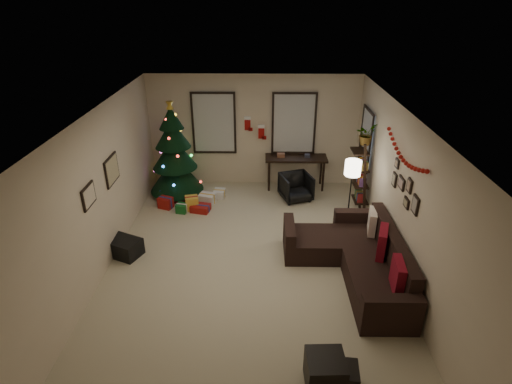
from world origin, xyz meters
TOP-DOWN VIEW (x-y plane):
  - floor at (0.00, 0.00)m, footprint 7.00×7.00m
  - ceiling at (0.00, 0.00)m, footprint 7.00×7.00m
  - wall_back at (0.00, 3.50)m, footprint 5.00×0.00m
  - wall_front at (0.00, -3.50)m, footprint 5.00×0.00m
  - wall_left at (-2.50, 0.00)m, footprint 0.00×7.00m
  - wall_right at (2.50, 0.00)m, footprint 0.00×7.00m
  - window_back_left at (-0.95, 3.47)m, footprint 1.05×0.06m
  - window_back_right at (0.95, 3.47)m, footprint 1.05×0.06m
  - window_right_wall at (2.47, 2.55)m, footprint 0.06×0.90m
  - christmas_tree at (-1.82, 2.80)m, footprint 1.24×1.24m
  - presents at (-1.41, 2.23)m, footprint 1.50×1.01m
  - sofa at (1.85, -0.17)m, footprint 1.83×2.67m
  - pillow_red_a at (2.21, -1.11)m, footprint 0.18×0.49m
  - pillow_red_b at (2.21, -0.22)m, footprint 0.28×0.51m
  - pillow_cream at (2.21, 0.48)m, footprint 0.21×0.45m
  - ottoman_near at (0.99, -2.47)m, footprint 0.48×0.48m
  - ottoman_far at (1.21, -2.50)m, footprint 0.38×0.38m
  - desk at (1.02, 3.22)m, footprint 1.48×0.53m
  - desk_chair at (0.99, 2.57)m, footprint 0.75×0.73m
  - bookshelf at (2.30, 1.93)m, footprint 0.30×0.50m
  - potted_plant at (2.30, 1.99)m, footprint 0.67×0.67m
  - floor_lamp at (1.95, 1.30)m, footprint 0.31×0.31m
  - art_map at (-2.48, 0.70)m, footprint 0.04×0.60m
  - art_abstract at (-2.48, -0.37)m, footprint 0.04×0.45m
  - gallery at (2.48, -0.07)m, footprint 0.03×1.25m
  - garland at (2.45, 0.11)m, footprint 0.08×1.90m
  - stocking_left at (-0.14, 3.50)m, footprint 0.20×0.05m
  - stocking_right at (0.19, 3.37)m, footprint 0.20×0.05m
  - storage_bin at (-2.34, 0.28)m, footprint 0.76×0.65m

SIDE VIEW (x-z plane):
  - floor at x=0.00m, z-range 0.00..0.00m
  - presents at x=-1.41m, z-range -0.03..0.27m
  - storage_bin at x=-2.34m, z-range 0.00..0.32m
  - ottoman_far at x=1.21m, z-range 0.00..0.33m
  - ottoman_near at x=0.99m, z-range 0.00..0.44m
  - sofa at x=1.85m, z-range -0.15..0.71m
  - desk_chair at x=0.99m, z-range 0.00..0.62m
  - pillow_cream at x=2.21m, z-range 0.41..0.85m
  - pillow_red_a at x=2.21m, z-range 0.40..0.88m
  - pillow_red_b at x=2.21m, z-range 0.39..0.89m
  - desk at x=1.02m, z-range 0.30..1.10m
  - bookshelf at x=2.30m, z-range -0.03..1.65m
  - christmas_tree at x=-1.82m, z-range -0.20..2.12m
  - floor_lamp at x=1.95m, z-range 0.50..1.98m
  - wall_left at x=-2.50m, z-range -2.15..4.85m
  - wall_right at x=2.50m, z-range -2.15..4.85m
  - wall_back at x=0.00m, z-range -1.15..3.85m
  - wall_front at x=0.00m, z-range -1.15..3.85m
  - stocking_right at x=0.19m, z-range 1.20..1.56m
  - window_right_wall at x=2.47m, z-range 0.85..2.15m
  - art_map at x=-2.48m, z-range 1.27..1.77m
  - art_abstract at x=-2.48m, z-range 1.36..1.71m
  - stocking_left at x=-0.14m, z-range 1.37..1.73m
  - window_back_left at x=-0.95m, z-range 0.80..2.30m
  - window_back_right at x=0.95m, z-range 0.80..2.30m
  - gallery at x=2.48m, z-range 1.30..1.84m
  - potted_plant at x=2.30m, z-range 1.56..2.13m
  - garland at x=2.45m, z-range 1.94..2.24m
  - ceiling at x=0.00m, z-range 2.70..2.70m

